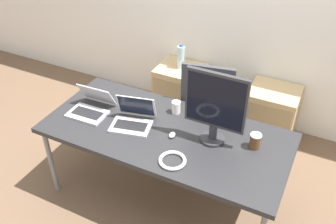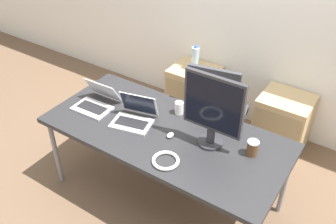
# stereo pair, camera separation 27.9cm
# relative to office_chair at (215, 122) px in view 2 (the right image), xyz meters

# --- Properties ---
(ground_plane) EXTENTS (14.00, 14.00, 0.00)m
(ground_plane) POSITION_rel_office_chair_xyz_m (-0.09, -0.70, -0.38)
(ground_plane) COLOR brown
(wall_back) EXTENTS (10.00, 0.05, 2.60)m
(wall_back) POSITION_rel_office_chair_xyz_m (-0.09, 0.74, 0.92)
(wall_back) COLOR silver
(wall_back) RESTS_ON ground_plane
(desk) EXTENTS (1.88, 0.87, 0.71)m
(desk) POSITION_rel_office_chair_xyz_m (-0.09, -0.70, 0.28)
(desk) COLOR #28282B
(desk) RESTS_ON ground_plane
(office_chair) EXTENTS (0.56, 0.60, 1.05)m
(office_chair) POSITION_rel_office_chair_xyz_m (0.00, 0.00, 0.00)
(office_chair) COLOR #232326
(office_chair) RESTS_ON ground_plane
(cabinet_left) EXTENTS (0.48, 0.44, 0.57)m
(cabinet_left) POSITION_rel_office_chair_xyz_m (-0.51, 0.49, -0.10)
(cabinet_left) COLOR tan
(cabinet_left) RESTS_ON ground_plane
(cabinet_right) EXTENTS (0.48, 0.44, 0.57)m
(cabinet_right) POSITION_rel_office_chair_xyz_m (0.49, 0.49, -0.10)
(cabinet_right) COLOR tan
(cabinet_right) RESTS_ON ground_plane
(water_bottle) EXTENTS (0.08, 0.08, 0.27)m
(water_bottle) POSITION_rel_office_chair_xyz_m (-0.51, 0.49, 0.31)
(water_bottle) COLOR silver
(water_bottle) RESTS_ON cabinet_left
(laptop_left) EXTENTS (0.35, 0.33, 0.22)m
(laptop_left) POSITION_rel_office_chair_xyz_m (-0.36, -0.74, 0.37)
(laptop_left) COLOR silver
(laptop_left) RESTS_ON desk
(laptop_right) EXTENTS (0.31, 0.32, 0.20)m
(laptop_right) POSITION_rel_office_chair_xyz_m (-0.75, -0.75, 0.37)
(laptop_right) COLOR silver
(laptop_right) RESTS_ON desk
(monitor) EXTENTS (0.44, 0.18, 0.56)m
(monitor) POSITION_rel_office_chair_xyz_m (0.26, -0.64, 0.63)
(monitor) COLOR #2D2D33
(monitor) RESTS_ON desk
(mouse) EXTENTS (0.04, 0.07, 0.03)m
(mouse) POSITION_rel_office_chair_xyz_m (-0.02, -0.74, 0.34)
(mouse) COLOR silver
(mouse) RESTS_ON desk
(coffee_cup_white) EXTENTS (0.07, 0.07, 0.10)m
(coffee_cup_white) POSITION_rel_office_chair_xyz_m (-0.13, -0.45, 0.38)
(coffee_cup_white) COLOR white
(coffee_cup_white) RESTS_ON desk
(coffee_cup_brown) EXTENTS (0.08, 0.08, 0.12)m
(coffee_cup_brown) POSITION_rel_office_chair_xyz_m (0.56, -0.59, 0.38)
(coffee_cup_brown) COLOR brown
(coffee_cup_brown) RESTS_ON desk
(cable_coil) EXTENTS (0.19, 0.19, 0.03)m
(cable_coil) POSITION_rel_office_chair_xyz_m (0.10, -0.98, 0.34)
(cable_coil) COLOR white
(cable_coil) RESTS_ON desk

